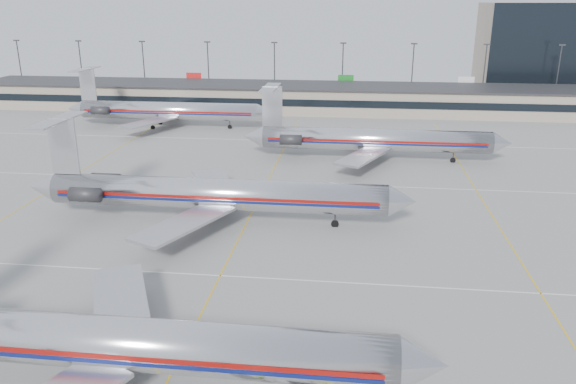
# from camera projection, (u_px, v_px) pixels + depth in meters

# --- Properties ---
(ground) EXTENTS (260.00, 260.00, 0.00)m
(ground) POSITION_uv_depth(u_px,v_px,m) (192.00, 333.00, 45.31)
(ground) COLOR gray
(ground) RESTS_ON ground
(apron_markings) EXTENTS (160.00, 0.15, 0.02)m
(apron_markings) POSITION_uv_depth(u_px,v_px,m) (220.00, 276.00, 54.71)
(apron_markings) COLOR silver
(apron_markings) RESTS_ON ground
(terminal) EXTENTS (162.00, 17.00, 6.25)m
(terminal) POSITION_uv_depth(u_px,v_px,m) (303.00, 97.00, 136.38)
(terminal) COLOR gray
(terminal) RESTS_ON ground
(light_mast_row) EXTENTS (163.60, 0.40, 15.28)m
(light_mast_row) POSITION_uv_depth(u_px,v_px,m) (308.00, 68.00, 147.81)
(light_mast_row) COLOR #38383D
(light_mast_row) RESTS_ON ground
(distant_building) EXTENTS (30.00, 20.00, 25.00)m
(distant_building) POSITION_uv_depth(u_px,v_px,m) (537.00, 50.00, 154.70)
(distant_building) COLOR tan
(distant_building) RESTS_ON ground
(jet_foreground) EXTENTS (45.84, 26.99, 12.00)m
(jet_foreground) POSITION_uv_depth(u_px,v_px,m) (93.00, 341.00, 38.19)
(jet_foreground) COLOR silver
(jet_foreground) RESTS_ON ground
(jet_second_row) EXTENTS (47.24, 27.82, 12.37)m
(jet_second_row) POSITION_uv_depth(u_px,v_px,m) (209.00, 193.00, 67.10)
(jet_second_row) COLOR silver
(jet_second_row) RESTS_ON ground
(jet_third_row) EXTENTS (44.40, 27.31, 12.14)m
(jet_third_row) POSITION_uv_depth(u_px,v_px,m) (370.00, 139.00, 93.53)
(jet_third_row) COLOR silver
(jet_third_row) RESTS_ON ground
(jet_back_row) EXTENTS (44.50, 27.37, 12.17)m
(jet_back_row) POSITION_uv_depth(u_px,v_px,m) (165.00, 110.00, 118.20)
(jet_back_row) COLOR silver
(jet_back_row) RESTS_ON ground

